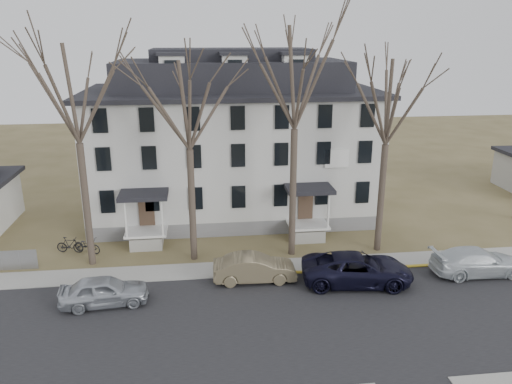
{
  "coord_description": "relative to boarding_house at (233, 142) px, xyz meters",
  "views": [
    {
      "loc": [
        -4.49,
        -18.07,
        13.07
      ],
      "look_at": [
        -1.31,
        9.0,
        4.36
      ],
      "focal_mm": 35.0,
      "sensor_mm": 36.0,
      "label": 1
    }
  ],
  "objects": [
    {
      "name": "ground",
      "position": [
        2.0,
        -17.95,
        -5.38
      ],
      "size": [
        120.0,
        120.0,
        0.0
      ],
      "primitive_type": "plane",
      "color": "brown",
      "rests_on": "ground"
    },
    {
      "name": "main_road",
      "position": [
        2.0,
        -15.95,
        -5.38
      ],
      "size": [
        120.0,
        10.0,
        0.04
      ],
      "primitive_type": "cube",
      "color": "#27272A",
      "rests_on": "ground"
    },
    {
      "name": "far_sidewalk",
      "position": [
        2.0,
        -9.95,
        -5.38
      ],
      "size": [
        120.0,
        2.0,
        0.08
      ],
      "primitive_type": "cube",
      "color": "#A09F97",
      "rests_on": "ground"
    },
    {
      "name": "yellow_curb",
      "position": [
        7.0,
        -10.85,
        -5.38
      ],
      "size": [
        14.0,
        0.25,
        0.06
      ],
      "primitive_type": "cube",
      "color": "gold",
      "rests_on": "ground"
    },
    {
      "name": "boarding_house",
      "position": [
        0.0,
        0.0,
        0.0
      ],
      "size": [
        20.8,
        12.36,
        12.05
      ],
      "color": "slate",
      "rests_on": "ground"
    },
    {
      "name": "tree_far_left",
      "position": [
        -9.0,
        -8.15,
        4.96
      ],
      "size": [
        8.4,
        8.4,
        13.72
      ],
      "color": "#473B31",
      "rests_on": "ground"
    },
    {
      "name": "tree_mid_left",
      "position": [
        -3.0,
        -8.15,
        4.22
      ],
      "size": [
        7.8,
        7.8,
        12.74
      ],
      "color": "#473B31",
      "rests_on": "ground"
    },
    {
      "name": "tree_center",
      "position": [
        3.0,
        -8.15,
        5.71
      ],
      "size": [
        9.0,
        9.0,
        14.7
      ],
      "color": "#473B31",
      "rests_on": "ground"
    },
    {
      "name": "tree_mid_right",
      "position": [
        8.5,
        -8.15,
        4.22
      ],
      "size": [
        7.8,
        7.8,
        12.74
      ],
      "color": "#473B31",
      "rests_on": "ground"
    },
    {
      "name": "car_silver",
      "position": [
        -7.44,
        -13.09,
        -4.64
      ],
      "size": [
        4.49,
        2.15,
        1.48
      ],
      "primitive_type": "imported",
      "rotation": [
        0.0,
        0.0,
        1.66
      ],
      "color": "#ADB3BB",
      "rests_on": "ground"
    },
    {
      "name": "car_tan",
      "position": [
        0.31,
        -11.45,
        -4.63
      ],
      "size": [
        4.57,
        1.69,
        1.49
      ],
      "primitive_type": "imported",
      "rotation": [
        0.0,
        0.0,
        1.55
      ],
      "color": "#73674B",
      "rests_on": "ground"
    },
    {
      "name": "car_navy",
      "position": [
        5.81,
        -12.36,
        -4.55
      ],
      "size": [
        6.27,
        3.46,
        1.66
      ],
      "primitive_type": "imported",
      "rotation": [
        0.0,
        0.0,
        1.45
      ],
      "color": "black",
      "rests_on": "ground"
    },
    {
      "name": "car_white",
      "position": [
        12.88,
        -12.11,
        -4.62
      ],
      "size": [
        5.22,
        2.15,
        1.51
      ],
      "primitive_type": "imported",
      "rotation": [
        0.0,
        0.0,
        1.56
      ],
      "color": "silver",
      "rests_on": "ground"
    },
    {
      "name": "bicycle_left",
      "position": [
        -9.57,
        -6.59,
        -4.89
      ],
      "size": [
        1.97,
        1.44,
        0.99
      ],
      "primitive_type": "imported",
      "rotation": [
        0.0,
        0.0,
        1.1
      ],
      "color": "black",
      "rests_on": "ground"
    },
    {
      "name": "bicycle_right",
      "position": [
        -10.64,
        -6.46,
        -4.87
      ],
      "size": [
        1.75,
        0.79,
        1.02
      ],
      "primitive_type": "imported",
      "rotation": [
        0.0,
        0.0,
        1.38
      ],
      "color": "black",
      "rests_on": "ground"
    }
  ]
}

